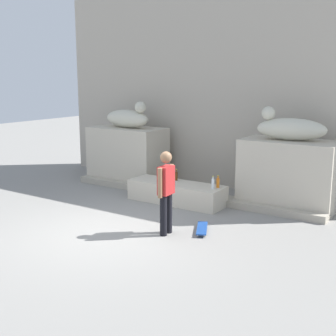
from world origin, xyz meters
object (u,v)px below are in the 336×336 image
at_px(statue_reclining_left, 128,118).
at_px(bottle_brown, 176,176).
at_px(skateboard, 202,228).
at_px(skater, 166,189).
at_px(statue_reclining_right, 290,128).
at_px(bottle_clear, 213,184).
at_px(bottle_orange, 218,183).
at_px(bottle_red, 169,181).

height_order(statue_reclining_left, bottle_brown, statue_reclining_left).
bearing_deg(skateboard, skater, -71.54).
relative_size(statue_reclining_left, bottle_brown, 5.75).
bearing_deg(bottle_brown, statue_reclining_right, 19.66).
distance_m(statue_reclining_left, bottle_clear, 3.84).
relative_size(skateboard, bottle_clear, 2.62).
relative_size(statue_reclining_right, bottle_clear, 5.41).
relative_size(statue_reclining_left, statue_reclining_right, 1.00).
bearing_deg(bottle_clear, bottle_orange, 76.63).
bearing_deg(bottle_orange, statue_reclining_right, 37.00).
distance_m(statue_reclining_right, bottle_red, 3.09).
bearing_deg(bottle_orange, skateboard, -73.25).
distance_m(skater, bottle_brown, 2.57).
bearing_deg(bottle_orange, skater, -90.85).
bearing_deg(statue_reclining_right, skater, 58.33).
bearing_deg(bottle_clear, statue_reclining_right, 40.66).
height_order(skateboard, bottle_orange, bottle_orange).
distance_m(statue_reclining_left, skateboard, 5.11).
height_order(skateboard, bottle_red, bottle_red).
xyz_separation_m(statue_reclining_left, skater, (3.44, -3.17, -0.98)).
height_order(skateboard, bottle_clear, bottle_clear).
height_order(statue_reclining_right, bottle_clear, statue_reclining_right).
height_order(statue_reclining_right, skater, statue_reclining_right).
height_order(bottle_brown, bottle_clear, bottle_clear).
relative_size(skater, bottle_brown, 5.79).
xyz_separation_m(statue_reclining_left, bottle_clear, (3.43, -1.18, -1.27)).
distance_m(statue_reclining_left, statue_reclining_right, 4.80).
height_order(skater, bottle_brown, skater).
relative_size(statue_reclining_right, skater, 1.00).
height_order(bottle_orange, bottle_clear, bottle_clear).
xyz_separation_m(statue_reclining_right, skateboard, (-0.83, -2.64, -1.84)).
bearing_deg(statue_reclining_left, bottle_brown, -14.57).
distance_m(skateboard, bottle_clear, 1.66).
height_order(statue_reclining_left, bottle_red, statue_reclining_left).
distance_m(skater, skateboard, 1.13).
height_order(statue_reclining_left, statue_reclining_right, same).
relative_size(statue_reclining_left, bottle_orange, 5.65).
relative_size(skater, bottle_clear, 5.43).
relative_size(bottle_red, bottle_brown, 0.92).
bearing_deg(bottle_orange, statue_reclining_left, 163.94).
bearing_deg(statue_reclining_left, bottle_red, -23.53).
height_order(statue_reclining_left, bottle_orange, statue_reclining_left).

